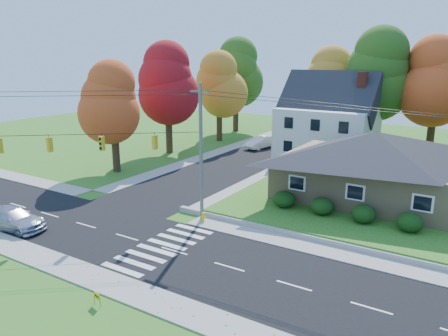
% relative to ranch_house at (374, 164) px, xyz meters
% --- Properties ---
extents(ground, '(120.00, 120.00, 0.00)m').
position_rel_ranch_house_xyz_m(ground, '(-8.00, -16.00, -3.27)').
color(ground, '#3D7923').
extents(road_main, '(90.00, 8.00, 0.02)m').
position_rel_ranch_house_xyz_m(road_main, '(-8.00, -16.00, -3.26)').
color(road_main, black).
rests_on(road_main, ground).
extents(road_cross, '(8.00, 44.00, 0.02)m').
position_rel_ranch_house_xyz_m(road_cross, '(-16.00, 10.00, -3.25)').
color(road_cross, black).
rests_on(road_cross, ground).
extents(sidewalk_north, '(90.00, 2.00, 0.08)m').
position_rel_ranch_house_xyz_m(sidewalk_north, '(-8.00, -11.00, -3.23)').
color(sidewalk_north, '#9C9A90').
rests_on(sidewalk_north, ground).
extents(sidewalk_south, '(90.00, 2.00, 0.08)m').
position_rel_ranch_house_xyz_m(sidewalk_south, '(-8.00, -21.00, -3.23)').
color(sidewalk_south, '#9C9A90').
rests_on(sidewalk_south, ground).
extents(lawn, '(30.00, 30.00, 0.50)m').
position_rel_ranch_house_xyz_m(lawn, '(5.00, 5.00, -3.02)').
color(lawn, '#3D7923').
rests_on(lawn, ground).
extents(ranch_house, '(14.60, 10.60, 5.40)m').
position_rel_ranch_house_xyz_m(ranch_house, '(0.00, 0.00, 0.00)').
color(ranch_house, tan).
rests_on(ranch_house, lawn).
extents(colonial_house, '(10.40, 8.40, 9.60)m').
position_rel_ranch_house_xyz_m(colonial_house, '(-7.96, 12.00, 1.32)').
color(colonial_house, silver).
rests_on(colonial_house, lawn).
extents(hedge_row, '(10.70, 1.70, 1.27)m').
position_rel_ranch_house_xyz_m(hedge_row, '(-0.50, -6.20, -2.13)').
color(hedge_row, '#163A10').
rests_on(hedge_row, lawn).
extents(traffic_infrastructure, '(38.10, 10.66, 10.00)m').
position_rel_ranch_house_xyz_m(traffic_infrastructure, '(-8.15, -14.65, 1.88)').
color(traffic_infrastructure, '#666059').
rests_on(traffic_infrastructure, ground).
extents(tree_lot_0, '(6.72, 6.72, 12.51)m').
position_rel_ranch_house_xyz_m(tree_lot_0, '(-10.00, 18.00, 5.04)').
color(tree_lot_0, '#3F2A19').
rests_on(tree_lot_0, lawn).
extents(tree_lot_1, '(7.84, 7.84, 14.60)m').
position_rel_ranch_house_xyz_m(tree_lot_1, '(-4.00, 17.00, 6.35)').
color(tree_lot_1, '#3F2A19').
rests_on(tree_lot_1, lawn).
extents(tree_lot_2, '(7.28, 7.28, 13.56)m').
position_rel_ranch_house_xyz_m(tree_lot_2, '(2.00, 18.00, 5.70)').
color(tree_lot_2, '#3F2A19').
rests_on(tree_lot_2, lawn).
extents(tree_west_0, '(6.16, 6.16, 11.47)m').
position_rel_ranch_house_xyz_m(tree_west_0, '(-25.00, -4.00, 3.89)').
color(tree_west_0, '#3F2A19').
rests_on(tree_west_0, ground).
extents(tree_west_1, '(7.28, 7.28, 13.56)m').
position_rel_ranch_house_xyz_m(tree_west_1, '(-26.00, 6.00, 5.20)').
color(tree_west_1, '#3F2A19').
rests_on(tree_west_1, ground).
extents(tree_west_2, '(6.72, 6.72, 12.51)m').
position_rel_ranch_house_xyz_m(tree_west_2, '(-25.00, 16.00, 4.54)').
color(tree_west_2, '#3F2A19').
rests_on(tree_west_2, ground).
extents(tree_west_3, '(7.84, 7.84, 14.60)m').
position_rel_ranch_house_xyz_m(tree_west_3, '(-27.00, 24.00, 5.85)').
color(tree_west_3, '#3F2A19').
rests_on(tree_west_3, ground).
extents(silver_sedan, '(5.37, 2.78, 1.49)m').
position_rel_ranch_house_xyz_m(silver_sedan, '(-19.82, -19.12, -2.50)').
color(silver_sedan, '#B4B6C7').
rests_on(silver_sedan, road_main).
extents(white_car, '(2.66, 5.05, 1.58)m').
position_rel_ranch_house_xyz_m(white_car, '(-17.49, 14.30, -2.46)').
color(white_car, silver).
rests_on(white_car, road_cross).
extents(fire_hydrant, '(0.43, 0.33, 0.75)m').
position_rel_ranch_house_xyz_m(fire_hydrant, '(-9.24, -11.03, -2.91)').
color(fire_hydrant, yellow).
rests_on(fire_hydrant, ground).
extents(yard_sign, '(0.55, 0.18, 0.70)m').
position_rel_ranch_house_xyz_m(yard_sign, '(-7.40, -22.77, -2.77)').
color(yard_sign, black).
rests_on(yard_sign, ground).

